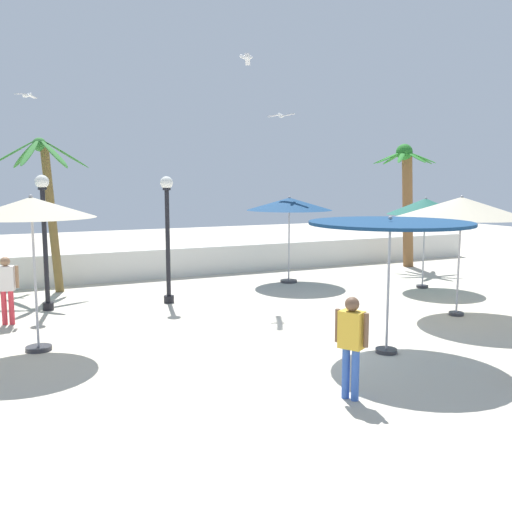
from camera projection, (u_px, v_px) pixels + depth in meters
name	position (u px, v px, depth m)	size (l,w,h in m)	color
ground_plane	(316.00, 338.00, 12.10)	(56.00, 56.00, 0.00)	beige
boundary_wall	(188.00, 262.00, 19.80)	(25.20, 0.30, 1.00)	silver
patio_umbrella_0	(425.00, 207.00, 17.36)	(2.35, 2.35, 2.84)	#333338
patio_umbrella_1	(31.00, 209.00, 10.83)	(2.43, 2.43, 3.09)	#333338
patio_umbrella_2	(461.00, 208.00, 13.75)	(3.16, 3.16, 2.99)	#333338
patio_umbrella_3	(390.00, 227.00, 10.72)	(3.10, 3.10, 2.68)	#333338
patio_umbrella_4	(289.00, 205.00, 18.29)	(2.80, 2.80, 2.84)	#333338
palm_tree_0	(406.00, 191.00, 21.59)	(2.41, 2.41, 4.72)	brown
palm_tree_1	(48.00, 193.00, 16.60)	(2.85, 2.63, 4.58)	brown
lamp_post_0	(44.00, 230.00, 14.39)	(0.35, 0.35, 3.49)	black
lamp_post_1	(167.00, 228.00, 15.28)	(0.34, 0.34, 3.46)	black
guest_0	(6.00, 284.00, 13.08)	(0.55, 0.31, 1.60)	#D8333F
guest_1	(351.00, 338.00, 8.58)	(0.38, 0.50, 1.61)	#3359B2
seagull_0	(281.00, 115.00, 18.83)	(0.70, 0.84, 0.14)	white
seagull_1	(247.00, 57.00, 15.93)	(0.72, 1.29, 0.22)	white
seagull_2	(27.00, 95.00, 18.52)	(0.75, 0.80, 0.14)	white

